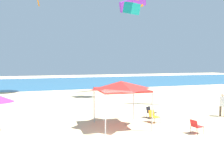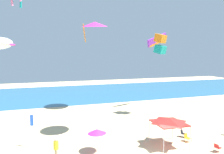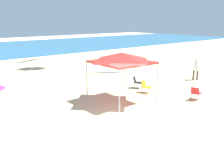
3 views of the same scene
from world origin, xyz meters
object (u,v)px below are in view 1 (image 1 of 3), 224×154
at_px(kite_box_orange, 132,1).
at_px(kite_parafoil_purple, 133,4).
at_px(folding_chair_near_cooler, 150,111).
at_px(folding_chair_right_of_tent, 196,125).
at_px(canopy_tent, 121,86).
at_px(person_kite_handler, 223,103).
at_px(folding_chair_left_of_tent, 153,115).

bearing_deg(kite_box_orange, kite_parafoil_purple, 41.47).
bearing_deg(folding_chair_near_cooler, folding_chair_right_of_tent, -112.53).
xyz_separation_m(canopy_tent, person_kite_handler, (8.29, 0.23, -1.59)).
distance_m(folding_chair_right_of_tent, folding_chair_left_of_tent, 3.22).
bearing_deg(folding_chair_left_of_tent, person_kite_handler, -17.34).
distance_m(folding_chair_left_of_tent, kite_parafoil_purple, 19.46).
bearing_deg(canopy_tent, folding_chair_right_of_tent, -37.12).
height_order(folding_chair_left_of_tent, person_kite_handler, person_kite_handler).
bearing_deg(kite_parafoil_purple, person_kite_handler, 79.34).
bearing_deg(kite_box_orange, folding_chair_near_cooler, -127.76).
bearing_deg(folding_chair_right_of_tent, kite_box_orange, -19.08).
bearing_deg(folding_chair_left_of_tent, folding_chair_near_cooler, 54.44).
relative_size(person_kite_handler, kite_parafoil_purple, 0.39).
distance_m(folding_chair_left_of_tent, person_kite_handler, 5.87).
distance_m(canopy_tent, kite_box_orange, 14.33).
distance_m(canopy_tent, kite_parafoil_purple, 19.33).
xyz_separation_m(canopy_tent, kite_box_orange, (5.13, 10.56, 8.22)).
height_order(canopy_tent, person_kite_handler, canopy_tent).
bearing_deg(folding_chair_near_cooler, canopy_tent, 175.58).
relative_size(canopy_tent, folding_chair_left_of_tent, 3.87).
relative_size(folding_chair_right_of_tent, person_kite_handler, 0.47).
distance_m(folding_chair_right_of_tent, kite_box_orange, 16.91).
height_order(person_kite_handler, kite_parafoil_purple, kite_parafoil_purple).
distance_m(person_kite_handler, kite_parafoil_purple, 18.58).
relative_size(folding_chair_right_of_tent, kite_parafoil_purple, 0.19).
bearing_deg(person_kite_handler, canopy_tent, -137.06).
bearing_deg(canopy_tent, folding_chair_left_of_tent, 6.60).
height_order(folding_chair_right_of_tent, kite_box_orange, kite_box_orange).
distance_m(kite_box_orange, kite_parafoil_purple, 5.38).
bearing_deg(person_kite_handler, folding_chair_left_of_tent, -139.18).
height_order(folding_chair_near_cooler, person_kite_handler, person_kite_handler).
bearing_deg(folding_chair_right_of_tent, person_kite_handler, -70.35).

